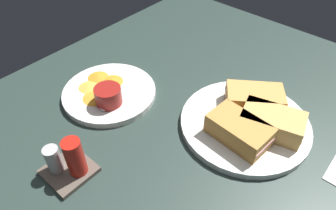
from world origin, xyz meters
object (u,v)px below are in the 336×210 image
(ramekin_dark_sauce, at_px, (259,99))
(plate_chips_companion, at_px, (109,93))
(spoon_by_dark_ramekin, at_px, (249,119))
(sandwich_half_extra, at_px, (254,99))
(plate_sandwich_main, at_px, (245,124))
(sandwich_half_near, at_px, (239,130))
(condiment_caddy, at_px, (68,162))
(ramekin_light_gravy, at_px, (108,95))
(spoon_by_gravy_ramekin, at_px, (105,103))
(sandwich_half_far, at_px, (272,122))

(ramekin_dark_sauce, bearing_deg, plate_chips_companion, 32.66)
(spoon_by_dark_ramekin, bearing_deg, sandwich_half_extra, -69.69)
(plate_sandwich_main, bearing_deg, sandwich_half_near, 103.44)
(spoon_by_dark_ramekin, distance_m, condiment_caddy, 0.40)
(ramekin_dark_sauce, height_order, spoon_by_dark_ramekin, ramekin_dark_sauce)
(plate_sandwich_main, distance_m, sandwich_half_extra, 0.06)
(sandwich_half_near, bearing_deg, plate_chips_companion, 13.50)
(spoon_by_dark_ramekin, bearing_deg, ramekin_light_gravy, 31.14)
(sandwich_half_near, relative_size, ramekin_light_gravy, 2.15)
(spoon_by_gravy_ramekin, bearing_deg, sandwich_half_extra, -140.21)
(sandwich_half_far, bearing_deg, ramekin_light_gravy, 27.68)
(ramekin_dark_sauce, xyz_separation_m, plate_chips_companion, (0.31, 0.20, -0.03))
(spoon_by_dark_ramekin, xyz_separation_m, ramekin_light_gravy, (0.28, 0.17, 0.02))
(sandwich_half_extra, bearing_deg, sandwich_half_far, 148.44)
(plate_sandwich_main, distance_m, sandwich_half_far, 0.06)
(sandwich_half_far, distance_m, sandwich_half_extra, 0.08)
(ramekin_light_gravy, xyz_separation_m, spoon_by_gravy_ramekin, (0.00, 0.01, -0.02))
(ramekin_dark_sauce, height_order, spoon_by_gravy_ramekin, ramekin_dark_sauce)
(plate_chips_companion, height_order, spoon_by_gravy_ramekin, spoon_by_gravy_ramekin)
(plate_sandwich_main, relative_size, condiment_caddy, 3.09)
(sandwich_half_extra, relative_size, ramekin_dark_sauce, 2.04)
(sandwich_half_near, relative_size, plate_chips_companion, 0.59)
(plate_chips_companion, bearing_deg, plate_sandwich_main, -157.13)
(sandwich_half_extra, xyz_separation_m, ramekin_dark_sauce, (-0.01, -0.01, -0.00))
(ramekin_dark_sauce, xyz_separation_m, condiment_caddy, (0.19, 0.40, -0.00))
(ramekin_dark_sauce, relative_size, condiment_caddy, 0.78)
(spoon_by_dark_ramekin, xyz_separation_m, plate_chips_companion, (0.32, 0.14, -0.01))
(condiment_caddy, bearing_deg, sandwich_half_near, -125.80)
(sandwich_half_far, relative_size, ramekin_dark_sauce, 1.99)
(plate_sandwich_main, distance_m, spoon_by_gravy_ramekin, 0.33)
(sandwich_half_near, distance_m, plate_chips_companion, 0.34)
(sandwich_half_extra, distance_m, ramekin_light_gravy, 0.34)
(plate_sandwich_main, xyz_separation_m, ramekin_light_gravy, (0.28, 0.16, 0.03))
(spoon_by_dark_ramekin, bearing_deg, condiment_caddy, 60.59)
(plate_sandwich_main, relative_size, ramekin_light_gravy, 4.58)
(plate_chips_companion, relative_size, spoon_by_gravy_ramekin, 2.73)
(spoon_by_dark_ramekin, bearing_deg, plate_chips_companion, 24.01)
(plate_chips_companion, bearing_deg, spoon_by_dark_ramekin, -155.99)
(plate_chips_companion, xyz_separation_m, spoon_by_gravy_ramekin, (-0.03, 0.04, 0.01))
(spoon_by_dark_ramekin, height_order, condiment_caddy, condiment_caddy)
(ramekin_light_gravy, relative_size, condiment_caddy, 0.67)
(sandwich_half_near, xyz_separation_m, condiment_caddy, (0.21, 0.28, -0.01))
(plate_sandwich_main, xyz_separation_m, condiment_caddy, (0.19, 0.34, 0.03))
(sandwich_half_far, bearing_deg, sandwich_half_extra, -31.56)
(sandwich_half_extra, height_order, ramekin_light_gravy, sandwich_half_extra)
(sandwich_half_far, height_order, ramekin_light_gravy, sandwich_half_far)
(spoon_by_dark_ramekin, bearing_deg, sandwich_half_near, 98.27)
(ramekin_light_gravy, xyz_separation_m, condiment_caddy, (-0.09, 0.18, -0.01))
(ramekin_dark_sauce, relative_size, plate_chips_companion, 0.31)
(sandwich_half_near, height_order, sandwich_half_extra, same)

